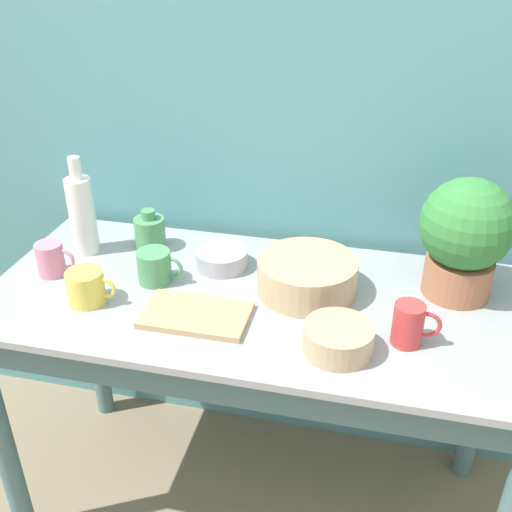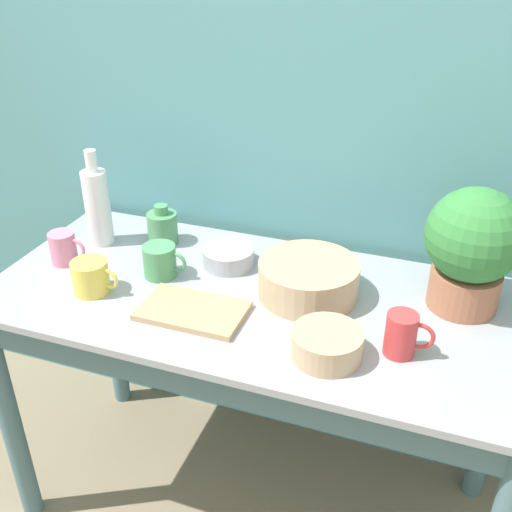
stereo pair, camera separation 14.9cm
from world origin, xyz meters
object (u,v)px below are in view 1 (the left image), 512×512
at_px(mug_pink, 51,259).
at_px(tray_board, 196,315).
at_px(mug_yellow, 87,287).
at_px(bowl_small_tan, 338,339).
at_px(potted_plant, 465,235).
at_px(bottle_tall, 82,214).
at_px(mug_green, 155,267).
at_px(bowl_wash_large, 307,276).
at_px(mug_red, 409,324).
at_px(bowl_small_steel, 222,259).
at_px(bottle_short, 150,232).

bearing_deg(mug_pink, tray_board, -13.69).
relative_size(mug_yellow, bowl_small_tan, 0.81).
bearing_deg(mug_yellow, potted_plant, 15.80).
relative_size(bottle_tall, mug_green, 2.32).
bearing_deg(bowl_small_tan, bottle_tall, 158.68).
bearing_deg(bottle_tall, bowl_wash_large, -6.02).
relative_size(potted_plant, mug_yellow, 2.45).
xyz_separation_m(bowl_wash_large, tray_board, (-0.25, -0.18, -0.04)).
bearing_deg(mug_yellow, mug_green, 45.42).
bearing_deg(mug_pink, potted_plant, 8.14).
bearing_deg(mug_red, potted_plant, 64.39).
bearing_deg(potted_plant, bottle_tall, -179.39).
distance_m(bottle_tall, bowl_small_tan, 0.83).
relative_size(mug_green, mug_red, 1.14).
bearing_deg(mug_red, bowl_small_steel, 155.13).
height_order(bottle_short, bowl_small_steel, bottle_short).
relative_size(bowl_wash_large, bottle_tall, 0.89).
height_order(mug_pink, mug_yellow, mug_pink).
relative_size(bowl_small_tan, tray_board, 0.62).
bearing_deg(mug_red, mug_yellow, -179.14).
distance_m(mug_green, mug_yellow, 0.19).
xyz_separation_m(mug_green, bowl_small_tan, (0.51, -0.19, -0.01)).
height_order(potted_plant, bowl_small_tan, potted_plant).
bearing_deg(bottle_short, bowl_small_tan, -31.35).
xyz_separation_m(bottle_short, tray_board, (0.24, -0.31, -0.04)).
height_order(bowl_small_steel, tray_board, bowl_small_steel).
distance_m(bowl_wash_large, bottle_short, 0.51).
distance_m(bottle_short, mug_pink, 0.29).
bearing_deg(mug_pink, mug_green, 5.57).
height_order(bowl_wash_large, bottle_short, bottle_short).
bearing_deg(tray_board, mug_yellow, 179.22).
relative_size(mug_pink, mug_red, 1.00).
bearing_deg(bottle_tall, mug_pink, -101.50).
bearing_deg(mug_pink, mug_yellow, -33.58).
bearing_deg(bowl_small_tan, mug_green, 159.87).
distance_m(mug_green, bowl_small_steel, 0.19).
xyz_separation_m(bowl_wash_large, bottle_tall, (-0.66, 0.07, 0.07)).
distance_m(bottle_short, mug_yellow, 0.31).
xyz_separation_m(bowl_wash_large, mug_green, (-0.40, -0.04, -0.00)).
bearing_deg(bowl_wash_large, potted_plant, 12.09).
relative_size(bottle_short, mug_yellow, 0.94).
height_order(bowl_small_tan, bowl_small_steel, bowl_small_tan).
distance_m(potted_plant, tray_board, 0.70).
xyz_separation_m(potted_plant, mug_red, (-0.12, -0.25, -0.12)).
bearing_deg(bottle_tall, mug_green, -23.59).
bearing_deg(tray_board, mug_green, 139.02).
distance_m(bottle_tall, bottle_short, 0.20).
height_order(mug_pink, mug_red, mug_red).
distance_m(bowl_wash_large, mug_pink, 0.70).
bearing_deg(bottle_short, bowl_small_steel, -14.12).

